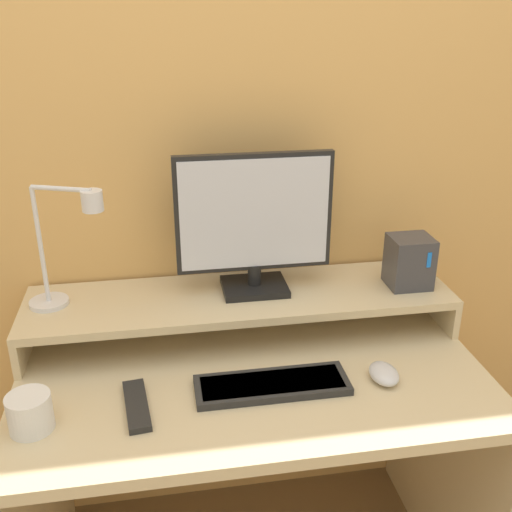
% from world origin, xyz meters
% --- Properties ---
extents(wall_back, '(6.00, 0.05, 2.50)m').
position_xyz_m(wall_back, '(0.00, 0.70, 1.25)').
color(wall_back, '#E5AD60').
rests_on(wall_back, ground_plane).
extents(desk, '(1.14, 0.67, 0.71)m').
position_xyz_m(desk, '(0.00, 0.33, 0.50)').
color(desk, beige).
rests_on(desk, ground_plane).
extents(monitor_shelf, '(1.14, 0.29, 0.11)m').
position_xyz_m(monitor_shelf, '(0.00, 0.52, 0.81)').
color(monitor_shelf, beige).
rests_on(monitor_shelf, desk).
extents(monitor, '(0.41, 0.14, 0.38)m').
position_xyz_m(monitor, '(0.04, 0.54, 1.02)').
color(monitor, black).
rests_on(monitor, monitor_shelf).
extents(desk_lamp, '(0.22, 0.13, 0.32)m').
position_xyz_m(desk_lamp, '(-0.43, 0.52, 0.99)').
color(desk_lamp, silver).
rests_on(desk_lamp, monitor_shelf).
extents(router_dock, '(0.11, 0.10, 0.14)m').
position_xyz_m(router_dock, '(0.46, 0.50, 0.90)').
color(router_dock, '#3D3D42').
rests_on(router_dock, monitor_shelf).
extents(keyboard, '(0.36, 0.12, 0.02)m').
position_xyz_m(keyboard, '(0.03, 0.24, 0.72)').
color(keyboard, '#282828').
rests_on(keyboard, desk).
extents(mouse, '(0.07, 0.10, 0.04)m').
position_xyz_m(mouse, '(0.30, 0.23, 0.73)').
color(mouse, silver).
rests_on(mouse, desk).
extents(remote_control, '(0.07, 0.18, 0.02)m').
position_xyz_m(remote_control, '(-0.28, 0.22, 0.72)').
color(remote_control, black).
rests_on(remote_control, desk).
extents(mug, '(0.09, 0.09, 0.08)m').
position_xyz_m(mug, '(-0.50, 0.19, 0.75)').
color(mug, white).
rests_on(mug, desk).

